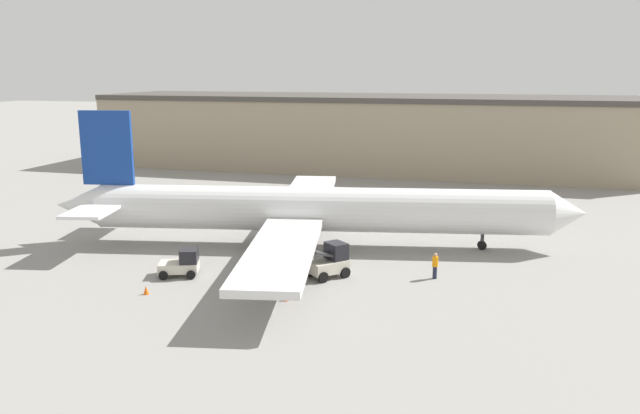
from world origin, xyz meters
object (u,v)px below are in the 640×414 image
Objects in this scene: airplane at (307,210)px; safety_cone_far at (286,296)px; safety_cone_near at (146,290)px; ground_crew_worker at (435,265)px; belt_loader_truck at (330,261)px; baggage_tug at (182,263)px.

safety_cone_far is (2.22, -12.16, -2.71)m from airplane.
safety_cone_near is at bearing -171.76° from safety_cone_far.
ground_crew_worker reaches higher than safety_cone_near.
safety_cone_near is at bearing 163.33° from belt_loader_truck.
ground_crew_worker reaches higher than safety_cone_far.
baggage_tug is 4.06m from safety_cone_near.
ground_crew_worker is at bearing 24.56° from safety_cone_near.
airplane is 13.93× the size of baggage_tug.
baggage_tug is at bearing 82.95° from safety_cone_near.
safety_cone_near is (-6.75, -13.46, -2.71)m from airplane.
ground_crew_worker is 3.31× the size of safety_cone_far.
belt_loader_truck reaches higher than safety_cone_far.
airplane reaches higher than safety_cone_far.
belt_loader_truck is 5.80× the size of safety_cone_far.
ground_crew_worker is 19.21m from safety_cone_near.
belt_loader_truck is (-7.04, -1.47, 0.11)m from ground_crew_worker.
baggage_tug is 8.91m from safety_cone_far.
ground_crew_worker is 0.57× the size of belt_loader_truck.
safety_cone_near is (-17.46, -7.98, -0.70)m from ground_crew_worker.
ground_crew_worker is (10.71, -5.48, -2.02)m from airplane.
belt_loader_truck is at bearing -4.82° from baggage_tug.
ground_crew_worker is at bearing -5.84° from baggage_tug.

